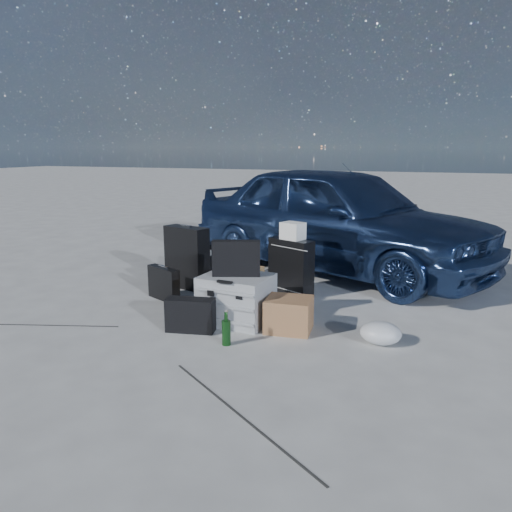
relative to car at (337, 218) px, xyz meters
The scene contains 16 objects.
ground 2.71m from the car, 105.10° to the right, with size 60.00×60.00×0.00m, color beige.
car is the anchor object (origin of this frame).
pelican_case 2.34m from the car, 100.62° to the right, with size 0.59×0.48×0.43m, color #A9ACAE.
laptop_bag 2.30m from the car, 100.60° to the right, with size 0.42×0.11×0.32m, color black.
briefcase 2.42m from the car, 126.11° to the right, with size 0.44×0.10×0.34m, color black.
suitcase_left 2.01m from the car, 134.40° to the right, with size 0.53×0.19×0.69m, color black.
suitcase_right 1.33m from the car, 99.81° to the right, with size 0.50×0.18×0.60m, color black.
white_carton 1.27m from the car, 99.31° to the right, with size 0.22×0.18×0.18m, color white.
duffel_bag 1.67m from the car, 139.31° to the right, with size 0.65×0.28×0.33m, color black.
flat_box_white 1.60m from the car, 139.79° to the right, with size 0.36×0.27×0.06m, color white.
flat_box_black 1.59m from the car, 139.97° to the right, with size 0.29×0.20×0.06m, color black.
kraft_bag 2.01m from the car, 104.36° to the right, with size 0.32×0.19×0.43m, color #A07A46.
cardboard_box 2.37m from the car, 87.80° to the right, with size 0.38×0.34×0.29m, color olive.
plastic_bag 2.55m from the car, 69.56° to the right, with size 0.33×0.28×0.18m, color silver.
messenger_bag 2.77m from the car, 104.82° to the right, with size 0.41×0.16×0.29m, color black.
green_bottle 2.86m from the car, 95.77° to the right, with size 0.07×0.07×0.28m, color black.
Camera 1 is at (1.97, -3.68, 1.55)m, focal length 35.00 mm.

